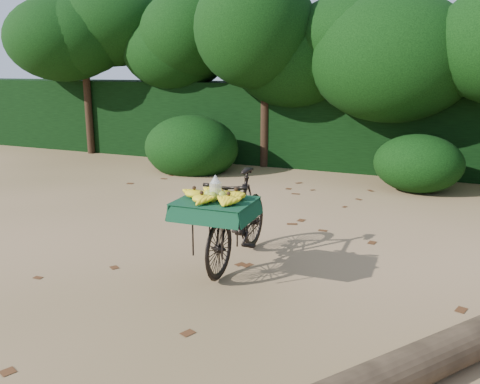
% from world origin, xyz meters
% --- Properties ---
extents(ground, '(80.00, 80.00, 0.00)m').
position_xyz_m(ground, '(0.00, 0.00, 0.00)').
color(ground, tan).
rests_on(ground, ground).
extents(vendor_bicycle, '(0.76, 1.78, 1.03)m').
position_xyz_m(vendor_bicycle, '(-0.01, -0.04, 0.53)').
color(vendor_bicycle, black).
rests_on(vendor_bicycle, ground).
extents(hedge_backdrop, '(26.00, 1.80, 1.80)m').
position_xyz_m(hedge_backdrop, '(0.00, 6.30, 0.90)').
color(hedge_backdrop, black).
rests_on(hedge_backdrop, ground).
extents(tree_row, '(14.50, 2.00, 4.00)m').
position_xyz_m(tree_row, '(-0.65, 5.50, 2.00)').
color(tree_row, black).
rests_on(tree_row, ground).
extents(bush_clumps, '(8.80, 1.70, 0.90)m').
position_xyz_m(bush_clumps, '(0.50, 4.30, 0.45)').
color(bush_clumps, black).
rests_on(bush_clumps, ground).
extents(leaf_litter, '(7.00, 7.30, 0.01)m').
position_xyz_m(leaf_litter, '(0.00, 0.65, 0.01)').
color(leaf_litter, '#502C15').
rests_on(leaf_litter, ground).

